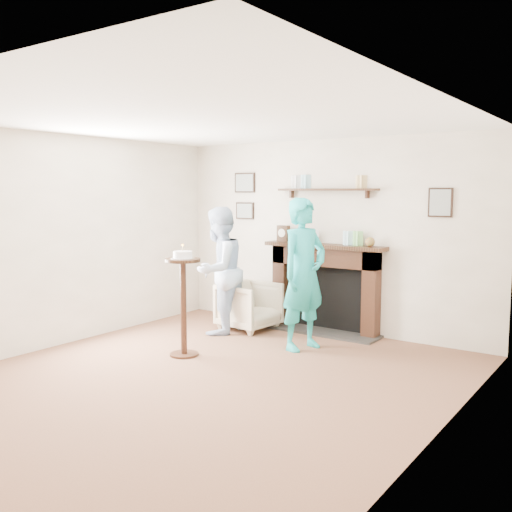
# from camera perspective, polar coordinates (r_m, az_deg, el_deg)

# --- Properties ---
(ground) EXTENTS (5.00, 5.00, 0.00)m
(ground) POSITION_cam_1_polar(r_m,az_deg,el_deg) (5.72, -4.97, -12.17)
(ground) COLOR brown
(ground) RESTS_ON ground
(room_shell) EXTENTS (4.54, 5.02, 2.52)m
(room_shell) POSITION_cam_1_polar(r_m,az_deg,el_deg) (5.97, -0.86, 4.52)
(room_shell) COLOR beige
(room_shell) RESTS_ON ground
(armchair) EXTENTS (0.75, 0.73, 0.63)m
(armchair) POSITION_cam_1_polar(r_m,az_deg,el_deg) (7.67, -0.69, -7.30)
(armchair) COLOR tan
(armchair) RESTS_ON ground
(man) EXTENTS (0.67, 0.83, 1.63)m
(man) POSITION_cam_1_polar(r_m,az_deg,el_deg) (7.49, -3.69, -7.65)
(man) COLOR #A1ADCA
(man) RESTS_ON ground
(woman) EXTENTS (0.57, 0.73, 1.76)m
(woman) POSITION_cam_1_polar(r_m,az_deg,el_deg) (6.78, 4.74, -9.18)
(woman) COLOR #1EAE9B
(woman) RESTS_ON ground
(pedestal_table) EXTENTS (0.39, 0.39, 1.25)m
(pedestal_table) POSITION_cam_1_polar(r_m,az_deg,el_deg) (6.36, -7.30, -3.14)
(pedestal_table) COLOR black
(pedestal_table) RESTS_ON ground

